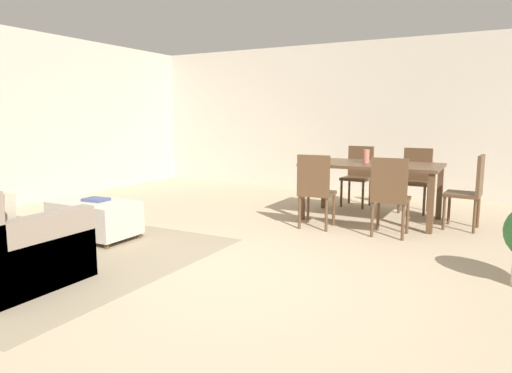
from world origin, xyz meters
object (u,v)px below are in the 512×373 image
Objects in this scene: dining_table at (372,170)px; dining_chair_head_east at (471,188)px; dining_chair_near_right at (390,192)px; dining_chair_far_right at (416,176)px; vase_centerpiece at (366,156)px; dining_chair_far_left at (358,172)px; book_on_ottoman at (96,200)px; ottoman_table at (95,218)px; dining_chair_near_left at (315,187)px.

dining_table is 1.90× the size of dining_chair_head_east.
dining_chair_far_right is at bearing 89.39° from dining_chair_near_right.
dining_chair_far_left is at bearing 111.38° from vase_centerpiece.
book_on_ottoman is (-3.70, -2.43, -0.07)m from dining_chair_head_east.
dining_chair_near_right reaches higher than book_on_ottoman.
dining_chair_near_right reaches higher than ottoman_table.
ottoman_table is at bearing -131.61° from dining_chair_far_right.
dining_chair_far_left is 1.86m from dining_chair_head_east.
vase_centerpiece is 0.70× the size of book_on_ottoman.
vase_centerpiece is at bearing 179.90° from dining_chair_head_east.
ottoman_table is 0.20m from book_on_ottoman.
dining_chair_far_right is at bearing 61.59° from dining_chair_near_left.
dining_chair_far_right reaches higher than ottoman_table.
dining_chair_near_left is (-0.47, -0.85, -0.16)m from dining_table.
vase_centerpiece is (2.41, 2.47, 0.61)m from ottoman_table.
dining_chair_head_east is (1.21, -0.01, -0.16)m from dining_table.
dining_chair_near_right is at bearing 1.75° from dining_chair_near_left.
dining_table is at bearing -117.81° from dining_chair_far_right.
dining_chair_near_left is 1.00× the size of dining_chair_near_right.
dining_chair_near_right is 3.54× the size of book_on_ottoman.
dining_table is 1.22m from dining_chair_head_east.
ottoman_table is 1.03× the size of dining_chair_head_east.
ottoman_table is 5.24× the size of vase_centerpiece.
book_on_ottoman is at bearing -131.87° from dining_chair_far_right.
dining_chair_near_right is 1.65m from dining_chair_far_right.
dining_chair_near_right and dining_chair_far_left have the same top height.
dining_chair_near_left reaches higher than dining_table.
vase_centerpiece is (-0.50, 0.82, 0.33)m from dining_chair_near_right.
vase_centerpiece is at bearing 65.17° from dining_chair_near_left.
dining_chair_far_right is 5.09× the size of vase_centerpiece.
dining_chair_far_left is 3.54× the size of book_on_ottoman.
vase_centerpiece reaches higher than ottoman_table.
dining_chair_near_right is at bearing -63.59° from dining_chair_far_left.
dining_chair_near_right is 1.90m from dining_chair_far_left.
dining_chair_near_left and dining_chair_far_left have the same top height.
dining_table reaches higher than book_on_ottoman.
dining_chair_far_left reaches higher than ottoman_table.
ottoman_table is at bearing -146.32° from dining_chair_head_east.
dining_chair_far_left is (0.04, 1.73, 0.00)m from dining_chair_near_left.
dining_chair_far_left is at bearing 151.40° from dining_chair_head_east.
ottoman_table is at bearing -141.29° from dining_chair_near_left.
dining_chair_near_right is 1.00× the size of dining_chair_far_right.
dining_chair_near_right is 1.00× the size of dining_chair_far_left.
dining_chair_near_left is at bearing -178.25° from dining_chair_near_right.
dining_table reaches higher than ottoman_table.
dining_chair_near_right is at bearing -62.87° from dining_table.
dining_chair_head_east is at bearing 46.11° from dining_chair_near_right.
dining_chair_near_right is 3.33m from book_on_ottoman.
dining_chair_near_right is (2.91, 1.65, 0.28)m from ottoman_table.
dining_chair_far_right is at bearing 62.19° from dining_table.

